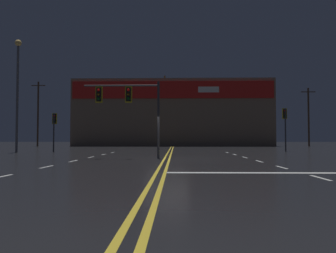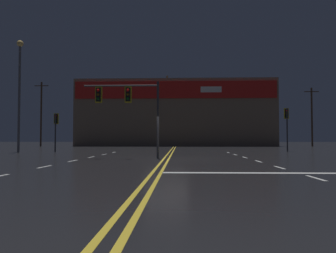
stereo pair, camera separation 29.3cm
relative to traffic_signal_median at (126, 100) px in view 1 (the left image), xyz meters
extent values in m
plane|color=black|center=(2.45, -0.51, -3.51)|extent=(200.00, 200.00, 0.00)
cube|color=gold|center=(2.30, -0.51, -3.51)|extent=(0.12, 60.00, 0.01)
cube|color=gold|center=(2.60, -0.51, -3.51)|extent=(0.12, 60.00, 0.01)
cube|color=silver|center=(-2.44, -9.51, -3.51)|extent=(0.12, 1.40, 0.01)
cube|color=silver|center=(-2.44, -5.91, -3.51)|extent=(0.12, 1.40, 0.01)
cube|color=silver|center=(-2.44, -2.31, -3.51)|extent=(0.12, 1.40, 0.01)
cube|color=silver|center=(-2.44, 1.29, -3.51)|extent=(0.12, 1.40, 0.01)
cube|color=silver|center=(-2.44, 4.89, -3.51)|extent=(0.12, 1.40, 0.01)
cube|color=silver|center=(-2.44, 8.49, -3.51)|extent=(0.12, 1.40, 0.01)
cube|color=silver|center=(7.34, -9.51, -3.51)|extent=(0.12, 1.40, 0.01)
cube|color=silver|center=(7.34, -5.91, -3.51)|extent=(0.12, 1.40, 0.01)
cube|color=silver|center=(7.34, -2.31, -3.51)|extent=(0.12, 1.40, 0.01)
cube|color=silver|center=(7.34, 1.29, -3.51)|extent=(0.12, 1.40, 0.01)
cube|color=silver|center=(7.34, 4.89, -3.51)|extent=(0.12, 1.40, 0.01)
cube|color=silver|center=(7.34, 8.49, -3.51)|extent=(0.12, 1.40, 0.01)
cube|color=silver|center=(7.34, -8.10, -3.51)|extent=(9.38, 0.40, 0.01)
cylinder|color=#38383D|center=(1.93, 0.01, -1.20)|extent=(0.14, 0.14, 4.63)
cylinder|color=#38383D|center=(-0.31, 0.01, 0.87)|extent=(4.49, 0.10, 0.10)
cube|color=black|center=(0.14, 0.01, 0.33)|extent=(0.28, 0.24, 0.84)
cube|color=gold|center=(0.14, 0.01, 0.33)|extent=(0.42, 0.08, 0.99)
sphere|color=red|center=(0.14, -0.14, 0.58)|extent=(0.17, 0.17, 0.17)
sphere|color=#543707|center=(0.14, -0.14, 0.33)|extent=(0.17, 0.17, 0.17)
sphere|color=#084513|center=(0.14, -0.14, 0.08)|extent=(0.17, 0.17, 0.17)
cube|color=black|center=(-1.66, 0.01, 0.33)|extent=(0.28, 0.24, 0.84)
cube|color=gold|center=(-1.66, 0.01, 0.33)|extent=(0.42, 0.08, 0.99)
sphere|color=red|center=(-1.66, -0.14, 0.58)|extent=(0.17, 0.17, 0.17)
sphere|color=#543707|center=(-1.66, -0.14, 0.33)|extent=(0.17, 0.17, 0.17)
sphere|color=#084513|center=(-1.66, -0.14, 0.08)|extent=(0.17, 0.17, 0.17)
cylinder|color=#38383D|center=(-8.03, 9.67, -1.78)|extent=(0.13, 0.13, 3.47)
cube|color=black|center=(-8.03, 9.85, -0.52)|extent=(0.28, 0.24, 0.84)
cube|color=gold|center=(-8.03, 9.85, -0.52)|extent=(0.42, 0.08, 0.99)
sphere|color=red|center=(-8.03, 9.69, -0.26)|extent=(0.17, 0.17, 0.17)
sphere|color=#543707|center=(-8.03, 9.69, -0.52)|extent=(0.17, 0.17, 0.17)
sphere|color=#084513|center=(-8.03, 9.69, -0.77)|extent=(0.17, 0.17, 0.17)
cylinder|color=#38383D|center=(13.04, 10.73, -1.53)|extent=(0.13, 0.13, 3.97)
cube|color=black|center=(13.04, 10.91, -0.02)|extent=(0.28, 0.24, 0.84)
cube|color=gold|center=(13.04, 10.91, -0.02)|extent=(0.42, 0.08, 0.99)
sphere|color=red|center=(13.04, 10.75, 0.24)|extent=(0.17, 0.17, 0.17)
sphere|color=#543707|center=(13.04, 10.75, -0.02)|extent=(0.17, 0.17, 0.17)
sphere|color=#084513|center=(13.04, 10.75, -0.27)|extent=(0.17, 0.17, 0.17)
cylinder|color=#59595E|center=(-10.79, 8.41, 1.17)|extent=(0.20, 0.20, 9.37)
sphere|color=#F4C666|center=(-10.79, 8.41, 6.03)|extent=(0.56, 0.56, 0.56)
cube|color=#7A6651|center=(2.45, 35.71, 1.77)|extent=(31.69, 10.00, 10.57)
cube|color=red|center=(2.45, 30.61, 5.21)|extent=(31.06, 0.20, 2.64)
cube|color=white|center=(8.00, 30.56, 5.21)|extent=(3.20, 0.16, 0.90)
cylinder|color=#4C3828|center=(-18.76, 31.36, 1.58)|extent=(0.26, 0.26, 10.18)
cube|color=#4C3828|center=(-18.76, 31.36, 6.07)|extent=(2.20, 0.12, 0.12)
cylinder|color=#4C3828|center=(1.23, 31.36, 2.01)|extent=(0.26, 0.26, 11.05)
cube|color=#4C3828|center=(1.23, 31.36, 6.94)|extent=(2.20, 0.12, 0.12)
cylinder|color=#4C3828|center=(23.48, 31.36, 1.00)|extent=(0.26, 0.26, 9.02)
cube|color=#4C3828|center=(23.48, 31.36, 4.91)|extent=(2.20, 0.12, 0.12)
camera|label=1|loc=(2.98, -19.52, -2.33)|focal=35.00mm
camera|label=2|loc=(3.28, -19.51, -2.33)|focal=35.00mm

